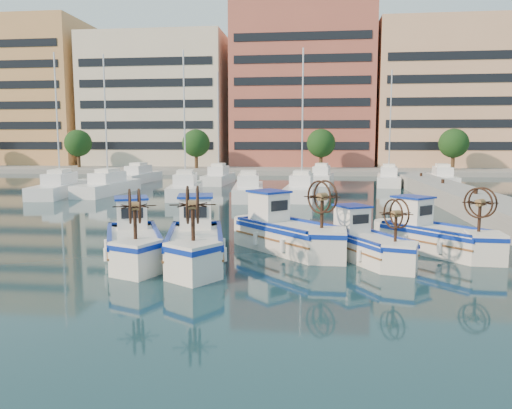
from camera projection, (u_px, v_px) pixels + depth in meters
name	position (u px, v px, depth m)	size (l,w,h in m)	color
ground	(228.00, 260.00, 18.47)	(300.00, 300.00, 0.00)	#1A3D44
waterfront	(354.00, 100.00, 80.12)	(180.00, 40.00, 25.60)	gray
yacht_marina	(242.00, 184.00, 46.13)	(37.28, 23.38, 11.50)	white
fishing_boat_a	(133.00, 239.00, 18.48)	(3.40, 4.72, 2.85)	silver
fishing_boat_b	(195.00, 240.00, 18.08)	(2.86, 4.94, 2.99)	silver
fishing_boat_c	(286.00, 230.00, 20.07)	(4.54, 4.64, 2.98)	silver
fishing_boat_d	(366.00, 242.00, 18.51)	(3.27, 4.07, 2.47)	silver
fishing_boat_e	(433.00, 234.00, 19.74)	(4.15, 4.29, 2.74)	silver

